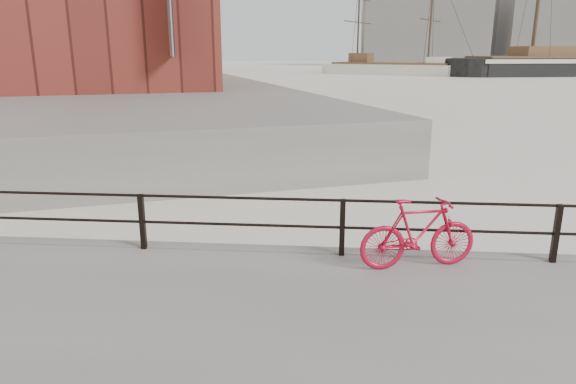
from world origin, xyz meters
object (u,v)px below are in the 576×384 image
(schooner_left, at_px, (142,78))
(workboat_far, at_px, (102,89))
(bicycle, at_px, (418,233))
(workboat_near, at_px, (47,98))
(schooner_mid, at_px, (391,75))

(schooner_left, height_order, workboat_far, schooner_left)
(bicycle, height_order, schooner_left, schooner_left)
(workboat_near, bearing_deg, bicycle, -94.98)
(workboat_near, bearing_deg, schooner_mid, 13.12)
(bicycle, bearing_deg, schooner_left, 99.08)
(bicycle, height_order, workboat_far, workboat_far)
(schooner_mid, xyz_separation_m, workboat_near, (-33.11, -47.53, 0.00))
(workboat_near, relative_size, workboat_far, 1.16)
(workboat_far, bearing_deg, schooner_left, 55.56)
(bicycle, bearing_deg, workboat_near, 112.27)
(bicycle, xyz_separation_m, workboat_near, (-25.09, 33.25, -0.93))
(bicycle, distance_m, workboat_near, 41.66)
(schooner_mid, relative_size, schooner_left, 1.20)
(bicycle, distance_m, schooner_mid, 81.18)
(schooner_mid, height_order, schooner_left, schooner_mid)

